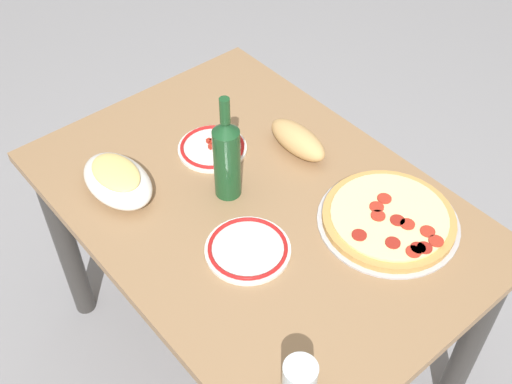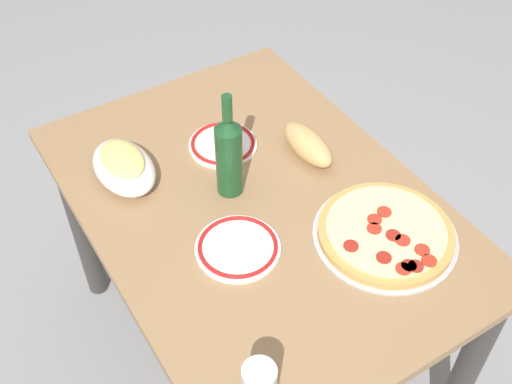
{
  "view_description": "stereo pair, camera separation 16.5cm",
  "coord_description": "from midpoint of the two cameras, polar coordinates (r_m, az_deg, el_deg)",
  "views": [
    {
      "loc": [
        -0.88,
        0.74,
        1.95
      ],
      "look_at": [
        0.0,
        0.0,
        0.77
      ],
      "focal_mm": 44.73,
      "sensor_mm": 36.0,
      "label": 1
    },
    {
      "loc": [
        -0.98,
        0.61,
        1.95
      ],
      "look_at": [
        0.0,
        0.0,
        0.77
      ],
      "focal_mm": 44.73,
      "sensor_mm": 36.0,
      "label": 2
    }
  ],
  "objects": [
    {
      "name": "side_plate_near",
      "position": [
        1.81,
        -0.38,
        4.2
      ],
      "size": [
        0.2,
        0.2,
        0.02
      ],
      "color": "white",
      "rests_on": "dining_table"
    },
    {
      "name": "dining_table",
      "position": [
        1.77,
        2.67,
        -3.85
      ],
      "size": [
        1.19,
        0.84,
        0.74
      ],
      "color": "#93704C",
      "rests_on": "ground"
    },
    {
      "name": "wine_bottle",
      "position": [
        1.61,
        0.49,
        3.24
      ],
      "size": [
        0.07,
        0.07,
        0.31
      ],
      "color": "#194723",
      "rests_on": "dining_table"
    },
    {
      "name": "bread_loaf",
      "position": [
        1.78,
        7.29,
        4.14
      ],
      "size": [
        0.2,
        0.08,
        0.08
      ],
      "primitive_type": "ellipsoid",
      "color": "tan",
      "rests_on": "dining_table"
    },
    {
      "name": "side_plate_far",
      "position": [
        1.55,
        1.41,
        -5.14
      ],
      "size": [
        0.21,
        0.21,
        0.02
      ],
      "color": "white",
      "rests_on": "dining_table"
    },
    {
      "name": "pepperoni_pizza",
      "position": [
        1.62,
        14.4,
        -3.74
      ],
      "size": [
        0.36,
        0.36,
        0.03
      ],
      "color": "#B7B7BC",
      "rests_on": "dining_table"
    },
    {
      "name": "ground_plane",
      "position": [
        2.26,
        2.14,
        -13.96
      ],
      "size": [
        8.0,
        8.0,
        0.0
      ],
      "primitive_type": "plane",
      "color": "gray",
      "rests_on": "ground"
    },
    {
      "name": "baked_pasta_dish",
      "position": [
        1.72,
        -9.11,
        2.22
      ],
      "size": [
        0.24,
        0.15,
        0.08
      ],
      "color": "white",
      "rests_on": "dining_table"
    }
  ]
}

